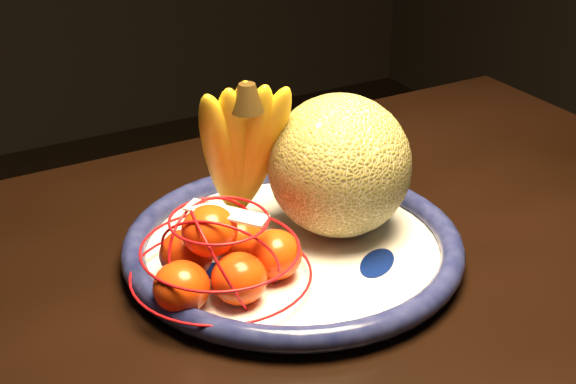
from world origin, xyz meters
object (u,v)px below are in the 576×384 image
fruit_bowl (293,248)px  mandarin_bag (222,257)px  cantaloupe (339,166)px  banana_bunch (241,146)px

fruit_bowl → mandarin_bag: (-0.09, -0.03, 0.03)m
cantaloupe → banana_bunch: banana_bunch is taller
fruit_bowl → mandarin_bag: 0.10m
mandarin_bag → cantaloupe: bearing=13.9°
fruit_bowl → cantaloupe: 0.09m
banana_bunch → mandarin_bag: bearing=-112.5°
cantaloupe → mandarin_bag: cantaloupe is taller
banana_bunch → mandarin_bag: size_ratio=1.03×
fruit_bowl → cantaloupe: bearing=10.7°
fruit_bowl → cantaloupe: size_ratio=2.34×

